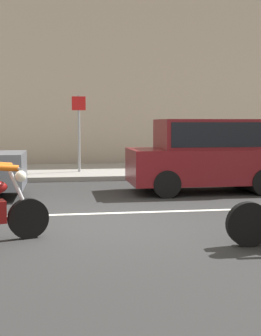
# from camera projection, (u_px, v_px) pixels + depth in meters

# --- Properties ---
(ground_plane) EXTENTS (80.00, 80.00, 0.00)m
(ground_plane) POSITION_uv_depth(u_px,v_px,m) (102.00, 224.00, 7.89)
(ground_plane) COLOR #282828
(sidewalk_slab) EXTENTS (40.00, 4.40, 0.14)m
(sidewalk_slab) POSITION_uv_depth(u_px,v_px,m) (80.00, 171.00, 15.75)
(sidewalk_slab) COLOR gray
(sidewalk_slab) RESTS_ON ground_plane
(building_facade) EXTENTS (40.00, 1.40, 10.21)m
(building_facade) POSITION_uv_depth(u_px,v_px,m) (75.00, 38.00, 18.61)
(building_facade) COLOR #B7A893
(building_facade) RESTS_ON ground_plane
(lane_marking_stripe) EXTENTS (18.00, 0.14, 0.01)m
(lane_marking_stripe) POSITION_uv_depth(u_px,v_px,m) (58.00, 215.00, 8.67)
(lane_marking_stripe) COLOR silver
(lane_marking_stripe) RESTS_ON ground_plane
(parked_hatchback_maroon) EXTENTS (3.80, 1.76, 1.80)m
(parked_hatchback_maroon) POSITION_uv_depth(u_px,v_px,m) (206.00, 155.00, 11.48)
(parked_hatchback_maroon) COLOR maroon
(parked_hatchback_maroon) RESTS_ON ground_plane
(street_sign_post) EXTENTS (0.44, 0.08, 2.44)m
(street_sign_post) POSITION_uv_depth(u_px,v_px,m) (79.00, 126.00, 14.90)
(street_sign_post) COLOR gray
(street_sign_post) RESTS_ON sidewalk_slab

